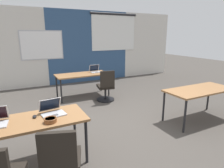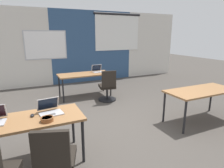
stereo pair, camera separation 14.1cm
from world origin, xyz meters
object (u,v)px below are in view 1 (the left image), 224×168
(desk_near_right, at_px, (200,92))
(laptop_near_left_inner, at_px, (52,111))
(laptop_far_right, at_px, (95,71))
(snack_bowl, at_px, (50,120))
(chair_far_right, at_px, (106,88))
(desk_far_center, at_px, (83,76))
(mouse_near_left_inner, at_px, (35,116))
(desk_near_left, at_px, (28,124))
(mouse_far_right, at_px, (103,71))
(chair_near_left_inner, at_px, (62,167))

(desk_near_right, xyz_separation_m, laptop_near_left_inner, (-3.15, 0.08, 0.11))
(laptop_far_right, bearing_deg, snack_bowl, -123.32)
(laptop_far_right, bearing_deg, chair_far_right, -91.50)
(desk_far_center, bearing_deg, chair_far_right, -57.35)
(mouse_near_left_inner, distance_m, snack_bowl, 0.31)
(desk_near_left, distance_m, desk_far_center, 3.30)
(mouse_near_left_inner, relative_size, mouse_far_right, 1.01)
(chair_far_right, bearing_deg, mouse_far_right, -98.68)
(mouse_near_left_inner, distance_m, laptop_far_right, 3.52)
(desk_near_right, bearing_deg, desk_near_left, 180.00)
(desk_near_right, relative_size, desk_far_center, 1.00)
(desk_near_right, height_order, snack_bowl, snack_bowl)
(desk_near_left, height_order, desk_near_right, same)
(desk_near_left, height_order, snack_bowl, snack_bowl)
(mouse_near_left_inner, xyz_separation_m, chair_near_left_inner, (0.18, -0.79, -0.36))
(desk_near_left, bearing_deg, desk_near_right, 0.00)
(mouse_near_left_inner, bearing_deg, desk_near_right, -1.04)
(mouse_near_left_inner, distance_m, chair_near_left_inner, 0.89)
(mouse_near_left_inner, xyz_separation_m, chair_far_right, (2.11, 2.03, -0.36))
(desk_near_left, xyz_separation_m, desk_near_right, (3.50, 0.00, 0.00))
(desk_near_left, relative_size, desk_near_right, 1.00)
(laptop_near_left_inner, distance_m, snack_bowl, 0.29)
(desk_near_right, xyz_separation_m, chair_far_right, (-1.30, 2.09, -0.28))
(mouse_near_left_inner, height_order, mouse_far_right, same)
(desk_near_left, height_order, mouse_near_left_inner, mouse_near_left_inner)
(mouse_far_right, bearing_deg, desk_near_left, -130.92)
(mouse_near_left_inner, bearing_deg, mouse_far_right, 49.59)
(mouse_near_left_inner, bearing_deg, laptop_near_left_inner, 3.85)
(desk_near_left, relative_size, mouse_far_right, 15.08)
(desk_near_left, height_order, laptop_far_right, laptop_far_right)
(chair_near_left_inner, distance_m, snack_bowl, 0.65)
(laptop_far_right, height_order, snack_bowl, laptop_far_right)
(mouse_near_left_inner, relative_size, snack_bowl, 0.60)
(chair_far_right, xyz_separation_m, snack_bowl, (-1.93, -2.29, 0.38))
(desk_near_left, relative_size, snack_bowl, 9.01)
(mouse_near_left_inner, height_order, chair_near_left_inner, chair_near_left_inner)
(desk_near_left, distance_m, desk_near_right, 3.50)
(desk_near_left, xyz_separation_m, mouse_near_left_inner, (0.10, 0.06, 0.08))
(laptop_far_right, distance_m, chair_far_right, 0.88)
(snack_bowl, bearing_deg, mouse_far_right, 54.20)
(desk_near_left, xyz_separation_m, chair_far_right, (2.20, 2.09, -0.28))
(laptop_near_left_inner, relative_size, mouse_far_right, 3.48)
(desk_near_right, xyz_separation_m, mouse_near_left_inner, (-3.40, 0.06, 0.08))
(laptop_near_left_inner, bearing_deg, chair_near_left_inner, -102.87)
(desk_near_left, xyz_separation_m, mouse_far_right, (2.48, 2.86, 0.08))
(desk_near_right, height_order, laptop_far_right, laptop_far_right)
(mouse_near_left_inner, xyz_separation_m, snack_bowl, (0.18, -0.26, 0.02))
(laptop_far_right, bearing_deg, mouse_far_right, -5.49)
(chair_near_left_inner, xyz_separation_m, snack_bowl, (-0.01, 0.53, 0.38))
(desk_near_right, height_order, laptop_near_left_inner, laptop_near_left_inner)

